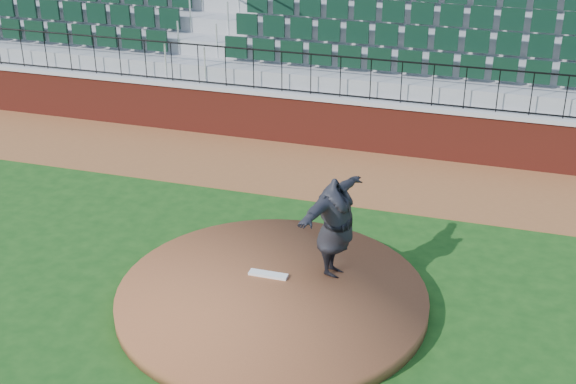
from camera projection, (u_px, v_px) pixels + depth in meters
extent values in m
plane|color=#174313|center=(262.00, 297.00, 13.30)|extent=(90.00, 90.00, 0.00)
cube|color=brown|center=(337.00, 173.00, 17.96)|extent=(34.00, 3.20, 0.01)
cube|color=maroon|center=(354.00, 125.00, 19.08)|extent=(34.00, 0.35, 1.20)
cube|color=#B7B7B7|center=(355.00, 100.00, 18.80)|extent=(34.00, 0.45, 0.10)
cylinder|color=brown|center=(272.00, 298.00, 13.05)|extent=(5.22, 5.22, 0.25)
cube|color=white|center=(268.00, 274.00, 13.43)|extent=(0.68, 0.17, 0.05)
imported|color=black|center=(335.00, 228.00, 13.11)|extent=(1.04, 2.30, 1.81)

